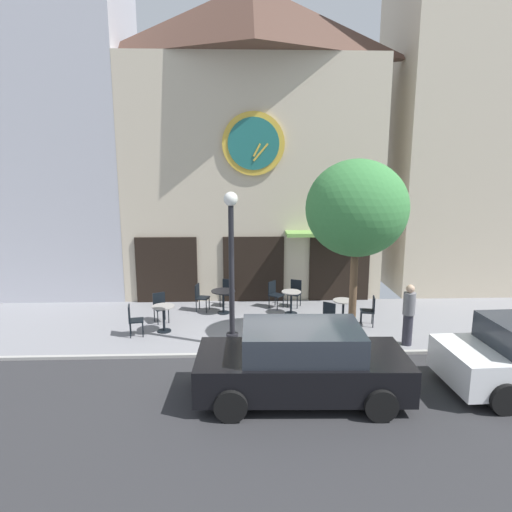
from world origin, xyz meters
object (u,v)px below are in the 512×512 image
object	(u,v)px
cafe_table_center_right	(223,297)
parked_car_black	(301,363)
cafe_chair_under_awning	(227,290)
cafe_chair_corner	(200,295)
cafe_chair_by_entrance	(133,318)
street_lamp	(232,270)
cafe_chair_right_end	(274,292)
pedestrian_grey	(409,314)
cafe_table_leftmost	(343,308)
cafe_chair_near_lamp	(370,309)
cafe_table_center_left	(291,299)
cafe_chair_mid_row	(295,291)
cafe_chair_curbside	(160,305)
cafe_table_near_curb	(164,314)
cafe_chair_facing_street	(331,314)
street_tree	(357,209)

from	to	relation	value
cafe_table_center_right	parked_car_black	bearing A→B (deg)	-71.73
cafe_chair_under_awning	cafe_chair_corner	world-z (taller)	same
cafe_chair_by_entrance	cafe_table_center_right	bearing A→B (deg)	37.25
street_lamp	cafe_chair_corner	world-z (taller)	street_lamp
cafe_chair_corner	cafe_chair_by_entrance	bearing A→B (deg)	-128.43
cafe_chair_right_end	pedestrian_grey	size ratio (longest dim) A/B	0.54
cafe_table_leftmost	cafe_chair_corner	xyz separation A→B (m)	(-4.43, 1.37, 0.03)
street_lamp	cafe_chair_near_lamp	size ratio (longest dim) A/B	4.56
parked_car_black	cafe_table_center_left	bearing A→B (deg)	85.76
cafe_table_center_right	cafe_chair_near_lamp	xyz separation A→B (m)	(4.43, -1.31, -0.03)
cafe_chair_under_awning	cafe_chair_mid_row	xyz separation A→B (m)	(2.31, -0.15, 0.00)
cafe_chair_curbside	parked_car_black	size ratio (longest dim) A/B	0.21
cafe_chair_mid_row	cafe_chair_corner	bearing A→B (deg)	-172.84
cafe_chair_near_lamp	parked_car_black	bearing A→B (deg)	-122.47
cafe_table_near_curb	cafe_chair_corner	distance (m)	2.04
street_lamp	cafe_chair_right_end	bearing A→B (deg)	67.19
cafe_table_leftmost	pedestrian_grey	size ratio (longest dim) A/B	0.44
cafe_chair_mid_row	parked_car_black	xyz separation A→B (m)	(-0.62, -6.11, 0.23)
cafe_table_near_curb	cafe_chair_mid_row	distance (m)	4.65
cafe_chair_facing_street	cafe_table_center_right	bearing A→B (deg)	150.63
cafe_table_center_left	cafe_chair_corner	world-z (taller)	cafe_chair_corner
cafe_chair_facing_street	cafe_chair_right_end	distance (m)	2.71
cafe_table_leftmost	cafe_chair_by_entrance	size ratio (longest dim) A/B	0.82
cafe_table_center_left	cafe_chair_by_entrance	xyz separation A→B (m)	(-4.66, -1.73, 0.03)
cafe_chair_corner	pedestrian_grey	xyz separation A→B (m)	(5.79, -3.05, 0.33)
cafe_chair_near_lamp	pedestrian_grey	size ratio (longest dim) A/B	0.54
cafe_table_center_left	cafe_table_leftmost	xyz separation A→B (m)	(1.47, -0.96, -0.01)
street_lamp	pedestrian_grey	xyz separation A→B (m)	(4.69, -0.06, -1.22)
cafe_chair_by_entrance	cafe_chair_under_awning	size ratio (longest dim) A/B	1.00
cafe_table_center_right	cafe_chair_under_awning	world-z (taller)	cafe_chair_under_awning
cafe_chair_curbside	cafe_chair_corner	distance (m)	1.51
cafe_table_center_right	cafe_chair_corner	bearing A→B (deg)	161.03
street_tree	cafe_chair_corner	xyz separation A→B (m)	(-4.29, 2.99, -3.13)
cafe_chair_curbside	cafe_table_near_curb	bearing A→B (deg)	-74.00
cafe_chair_curbside	cafe_chair_facing_street	size ratio (longest dim) A/B	1.00
cafe_table_leftmost	pedestrian_grey	distance (m)	2.19
cafe_table_center_right	cafe_table_center_left	size ratio (longest dim) A/B	1.03
cafe_table_center_right	cafe_table_leftmost	world-z (taller)	cafe_table_center_right
cafe_chair_under_awning	cafe_table_center_right	bearing A→B (deg)	-97.13
cafe_chair_near_lamp	cafe_chair_corner	world-z (taller)	same
cafe_table_near_curb	cafe_chair_near_lamp	world-z (taller)	cafe_chair_near_lamp
cafe_chair_by_entrance	parked_car_black	distance (m)	5.57
street_tree	pedestrian_grey	distance (m)	3.17
cafe_table_center_right	cafe_chair_under_awning	bearing A→B (deg)	82.87
pedestrian_grey	parked_car_black	size ratio (longest dim) A/B	0.38
street_lamp	pedestrian_grey	distance (m)	4.85
cafe_chair_under_awning	parked_car_black	size ratio (longest dim) A/B	0.21
cafe_table_center_left	cafe_chair_facing_street	xyz separation A→B (m)	(0.95, -1.62, 0.03)
cafe_table_center_right	cafe_chair_near_lamp	size ratio (longest dim) A/B	0.86
cafe_chair_mid_row	cafe_chair_by_entrance	bearing A→B (deg)	-152.49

